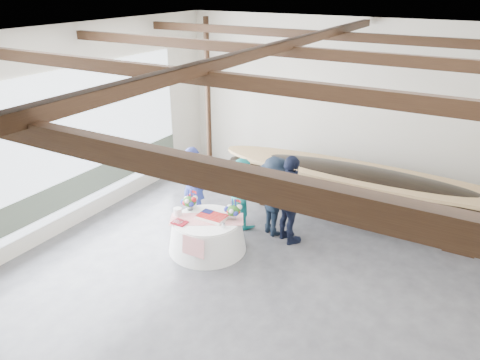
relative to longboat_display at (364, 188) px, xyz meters
The scene contains 13 objects.
floor 4.41m from the longboat_display, 100.59° to the right, with size 10.00×12.00×0.01m, color #3D3D42.
wall_back 2.36m from the longboat_display, 114.45° to the left, with size 10.00×0.02×4.50m, color silver.
wall_left 7.32m from the longboat_display, 143.74° to the right, with size 0.02×12.00×4.50m, color silver.
ceiling 5.64m from the longboat_display, 100.59° to the right, with size 10.00×12.00×0.01m, color white.
pavilion_structure 4.76m from the longboat_display, 102.78° to the right, with size 9.80×11.76×4.50m.
open_bay 6.67m from the longboat_display, 150.49° to the right, with size 0.03×7.00×3.20m.
longboat_display is the anchor object (origin of this frame).
banquet_table 3.82m from the longboat_display, 131.47° to the right, with size 1.66×1.66×0.71m.
tabletop_items 3.72m from the longboat_display, 134.18° to the right, with size 1.60×1.24×0.40m.
guest_woman_blue 4.00m from the longboat_display, 153.50° to the right, with size 0.66×0.43×1.81m, color navy.
guest_woman_teal 2.85m from the longboat_display, 148.34° to the right, with size 0.80×0.62×1.65m, color teal.
guest_man_left 2.19m from the longboat_display, 135.90° to the right, with size 1.19×0.68×1.84m, color black.
guest_man_right 2.03m from the longboat_display, 123.99° to the right, with size 1.18×0.49×2.01m, color black.
Camera 1 is at (3.20, -5.73, 5.37)m, focal length 35.00 mm.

